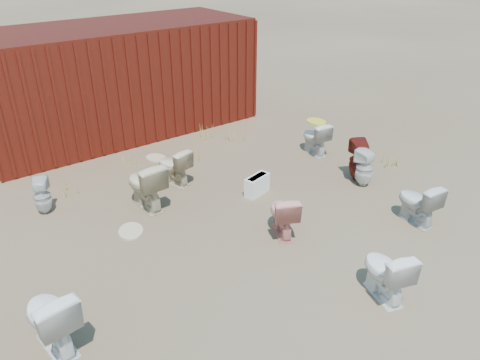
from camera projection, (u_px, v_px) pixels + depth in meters
ground at (262, 224)px, 7.47m from camera, size 100.00×100.00×0.00m
shipping_container at (119, 79)px, 10.60m from camera, size 6.00×2.40×2.40m
toilet_front_a at (50, 319)px, 5.07m from camera, size 0.54×0.85×0.83m
toilet_front_pink at (283, 214)px, 7.09m from camera, size 0.66×0.79×0.70m
toilet_front_c at (386, 272)px, 5.83m from camera, size 0.62×0.82×0.74m
toilet_front_maroon at (359, 160)px, 8.67m from camera, size 0.48×0.49×0.79m
toilet_front_e at (418, 203)px, 7.38m from camera, size 0.49×0.75×0.71m
toilet_back_a at (42, 196)px, 7.64m from camera, size 0.37×0.37×0.63m
toilet_back_beige_left at (145, 185)px, 7.76m from camera, size 0.50×0.85×0.85m
toilet_back_beige_right at (174, 166)px, 8.55m from camera, size 0.54×0.76×0.70m
toilet_back_yellowlid at (315, 138)px, 9.74m from camera, size 0.49×0.74×0.70m
toilet_back_e at (365, 168)px, 8.47m from camera, size 0.34×0.34×0.71m
yellow_lid at (316, 122)px, 9.57m from camera, size 0.35×0.44×0.02m
loose_tank at (257, 185)px, 8.27m from camera, size 0.53×0.32×0.35m
loose_lid_near at (131, 231)px, 7.28m from camera, size 0.54×0.60×0.02m
loose_lid_far at (156, 158)px, 9.67m from camera, size 0.46×0.54×0.02m
weed_clump_a at (67, 188)px, 8.29m from camera, size 0.36×0.36×0.26m
weed_clump_b at (191, 153)px, 9.52m from camera, size 0.32×0.32×0.31m
weed_clump_c at (235, 132)px, 10.46m from camera, size 0.36×0.36×0.36m
weed_clump_d at (129, 158)px, 9.44m from camera, size 0.30×0.30×0.22m
weed_clump_e at (206, 133)px, 10.52m from camera, size 0.34×0.34×0.31m
weed_clump_f at (389, 160)px, 9.31m from camera, size 0.28×0.28×0.26m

